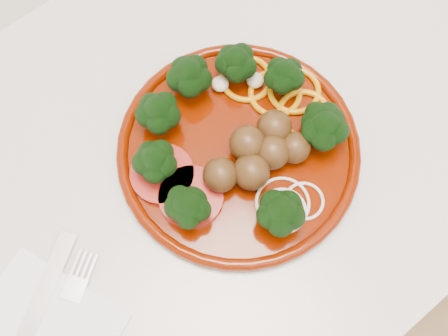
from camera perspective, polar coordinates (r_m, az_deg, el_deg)
counter at (r=1.13m, az=5.30°, el=-2.16°), size 2.40×0.60×0.90m
plate at (r=0.65m, az=1.51°, el=2.40°), size 0.29×0.29×0.06m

